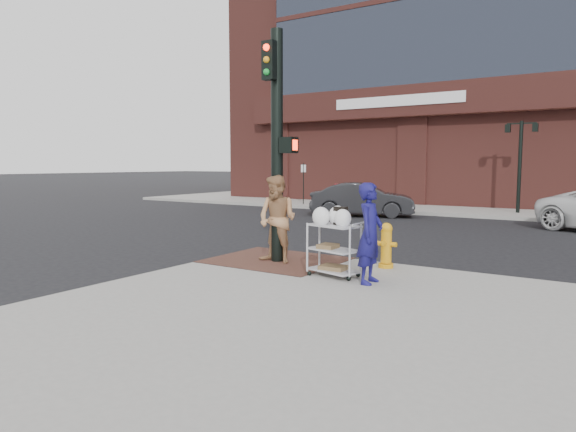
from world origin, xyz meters
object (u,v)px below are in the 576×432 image
Objects in this scene: traffic_signal_pole at (277,139)px; sedan_dark at (362,200)px; lamp_post at (520,157)px; fire_hydrant at (386,245)px; pedestrian_tan at (277,219)px; utility_cart at (334,245)px; woman_blue at (370,233)px.

sedan_dark is (-3.24, 11.37, -2.09)m from traffic_signal_pole.
lamp_post is at bearing 80.76° from traffic_signal_pole.
lamp_post is at bearing 89.14° from fire_hydrant.
pedestrian_tan is at bearing 174.45° from sedan_dark.
sedan_dark is at bearing 105.91° from traffic_signal_pole.
sedan_dark is 12.99m from utility_cart.
fire_hydrant is (-0.22, -14.52, -1.99)m from lamp_post.
fire_hydrant is (2.26, 0.70, -2.20)m from traffic_signal_pole.
lamp_post reaches higher than sedan_dark.
lamp_post is at bearing -77.61° from sedan_dark.
sedan_dark is 3.32× the size of utility_cart.
sedan_dark is (-5.72, -3.86, -1.88)m from lamp_post.
sedan_dark is at bearing 107.94° from pedestrian_tan.
traffic_signal_pole is 12.00m from sedan_dark.
lamp_post is at bearing 82.90° from pedestrian_tan.
utility_cart reaches higher than sedan_dark.
woman_blue is at bearing -176.14° from sedan_dark.
utility_cart is at bearing -19.83° from traffic_signal_pole.
lamp_post is 15.58m from pedestrian_tan.
woman_blue is 13.46m from sedan_dark.
traffic_signal_pole is (-2.48, -15.23, 0.21)m from lamp_post.
utility_cart reaches higher than fire_hydrant.
traffic_signal_pole is 2.74× the size of woman_blue.
lamp_post is 2.20× the size of woman_blue.
pedestrian_tan is at bearing -98.95° from lamp_post.
sedan_dark reaches higher than fire_hydrant.
lamp_post is 0.80× the size of traffic_signal_pole.
traffic_signal_pole is 5.32× the size of fire_hydrant.
traffic_signal_pole reaches higher than fire_hydrant.
traffic_signal_pole reaches higher than woman_blue.
utility_cart is at bearing -92.66° from lamp_post.
utility_cart is at bearing 74.83° from woman_blue.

